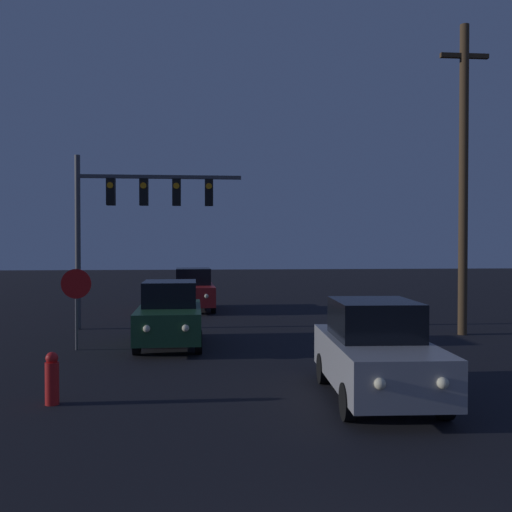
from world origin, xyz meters
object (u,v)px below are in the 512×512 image
(car_near, at_px, (376,352))
(stop_sign, at_px, (76,293))
(utility_pole, at_px, (463,176))
(fire_hydrant, at_px, (52,379))
(car_mid, at_px, (170,315))
(traffic_signal_mast, at_px, (132,207))
(car_far, at_px, (193,290))

(car_near, distance_m, stop_sign, 8.49)
(utility_pole, distance_m, fire_hydrant, 13.46)
(stop_sign, height_order, fire_hydrant, stop_sign)
(car_mid, relative_size, traffic_signal_mast, 0.71)
(car_near, relative_size, fire_hydrant, 4.42)
(utility_pole, bearing_deg, car_far, 139.15)
(car_far, relative_size, traffic_signal_mast, 0.71)
(traffic_signal_mast, xyz_separation_m, stop_sign, (-1.01, -3.81, -2.54))
(traffic_signal_mast, distance_m, fire_hydrant, 9.74)
(car_mid, distance_m, utility_pole, 9.94)
(stop_sign, bearing_deg, fire_hydrant, -82.02)
(car_far, relative_size, utility_pole, 0.43)
(utility_pole, bearing_deg, stop_sign, -172.01)
(car_near, relative_size, stop_sign, 1.89)
(traffic_signal_mast, distance_m, utility_pole, 10.68)
(car_near, xyz_separation_m, stop_sign, (-6.53, 5.38, 0.66))
(traffic_signal_mast, xyz_separation_m, fire_hydrant, (-0.27, -9.05, -3.61))
(car_mid, bearing_deg, utility_pole, -173.82)
(car_far, bearing_deg, fire_hydrant, 78.81)
(car_mid, relative_size, stop_sign, 1.88)
(car_near, height_order, fire_hydrant, car_near)
(traffic_signal_mast, height_order, fire_hydrant, traffic_signal_mast)
(utility_pole, relative_size, fire_hydrant, 10.34)
(car_near, bearing_deg, car_far, -73.29)
(car_near, height_order, car_far, same)
(stop_sign, xyz_separation_m, utility_pole, (11.42, 1.60, 3.43))
(car_mid, xyz_separation_m, stop_sign, (-2.44, -0.46, 0.66))
(utility_pole, bearing_deg, car_near, -125.02)
(car_mid, relative_size, car_far, 0.99)
(car_near, relative_size, car_far, 1.00)
(car_far, bearing_deg, utility_pole, 136.65)
(car_mid, distance_m, car_far, 8.52)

